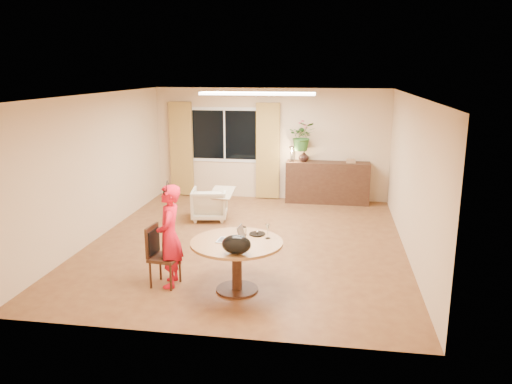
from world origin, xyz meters
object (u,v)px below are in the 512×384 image
at_px(dining_table, 237,252).
at_px(dining_chair, 165,256).
at_px(child, 170,236).
at_px(armchair, 210,204).
at_px(sideboard, 327,182).

height_order(dining_table, dining_chair, dining_chair).
bearing_deg(dining_table, child, 177.36).
height_order(dining_chair, child, child).
distance_m(armchair, sideboard, 2.93).
relative_size(dining_table, armchair, 1.78).
distance_m(dining_chair, child, 0.31).
relative_size(dining_table, child, 0.87).
distance_m(dining_chair, sideboard, 5.44).
bearing_deg(armchair, child, 85.57).
relative_size(child, armchair, 2.05).
bearing_deg(sideboard, child, -113.20).
xyz_separation_m(child, armchair, (-0.24, 3.23, -0.41)).
xyz_separation_m(dining_chair, sideboard, (2.20, 4.98, 0.04)).
relative_size(dining_chair, child, 0.60).
height_order(dining_chair, armchair, dining_chair).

